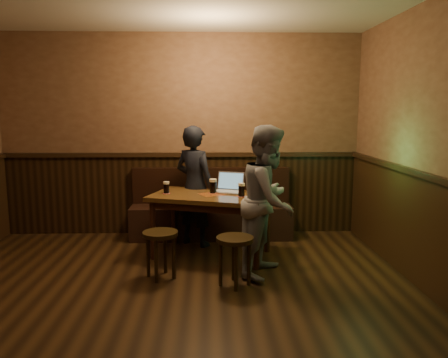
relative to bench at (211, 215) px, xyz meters
The scene contains 12 objects.
room 2.71m from the bench, 99.34° to the right, with size 5.04×6.04×2.84m.
bench is the anchor object (origin of this frame).
pub_table 0.87m from the bench, 90.00° to the right, with size 1.59×1.20×0.76m.
stool_left 1.60m from the bench, 109.72° to the right, with size 0.44×0.44×0.50m.
stool_right 1.75m from the bench, 82.58° to the right, with size 0.38×0.38×0.50m.
pint_left 1.04m from the bench, 127.18° to the right, with size 0.09×0.09×0.15m.
pint_mid 0.89m from the bench, 88.43° to the right, with size 0.11×0.11×0.18m.
pint_right 1.12m from the bench, 69.49° to the right, with size 0.10×0.10×0.16m.
laptop 0.84m from the bench, 71.30° to the right, with size 0.42×0.38×0.24m.
menu 1.31m from the bench, 64.27° to the right, with size 0.22×0.15×0.00m, color silver.
person_suit 0.62m from the bench, 121.39° to the right, with size 0.57×0.37×1.56m, color black.
person_grey 1.60m from the bench, 66.51° to the right, with size 0.78×0.61×1.60m, color gray.
Camera 1 is at (0.40, -3.17, 1.75)m, focal length 35.00 mm.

